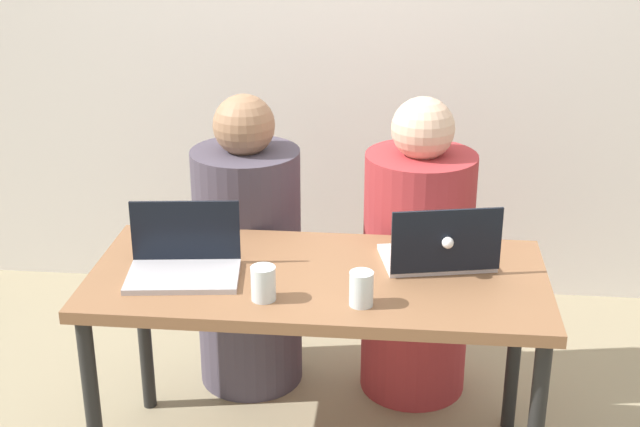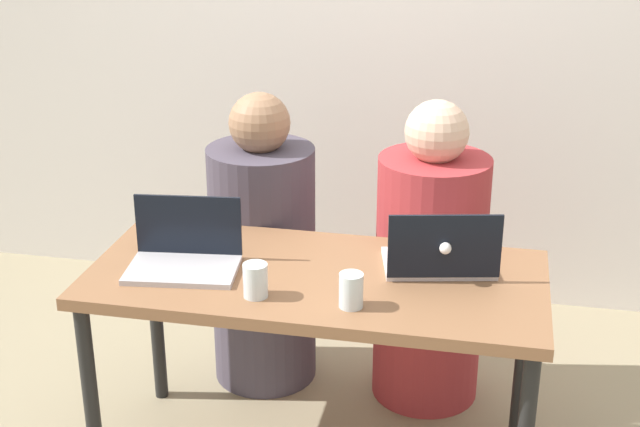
{
  "view_description": "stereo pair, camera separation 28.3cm",
  "coord_description": "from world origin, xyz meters",
  "px_view_note": "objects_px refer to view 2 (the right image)",
  "views": [
    {
      "loc": [
        0.26,
        -2.54,
        1.97
      ],
      "look_at": [
        0.0,
        0.07,
        0.91
      ],
      "focal_mm": 50.0,
      "sensor_mm": 36.0,
      "label": 1
    },
    {
      "loc": [
        0.54,
        -2.5,
        1.97
      ],
      "look_at": [
        0.0,
        0.07,
        0.91
      ],
      "focal_mm": 50.0,
      "sensor_mm": 36.0,
      "label": 2
    }
  ],
  "objects_px": {
    "person_on_left": "(263,256)",
    "person_on_right": "(430,270)",
    "laptop_back_right": "(440,258)",
    "water_glass_right": "(351,293)",
    "water_glass_left": "(255,282)",
    "laptop_front_left": "(185,254)"
  },
  "relations": [
    {
      "from": "person_on_left",
      "to": "person_on_right",
      "type": "bearing_deg",
      "value": -171.92
    },
    {
      "from": "laptop_back_right",
      "to": "water_glass_right",
      "type": "height_order",
      "value": "laptop_back_right"
    },
    {
      "from": "water_glass_left",
      "to": "water_glass_right",
      "type": "bearing_deg",
      "value": -1.28
    },
    {
      "from": "person_on_left",
      "to": "laptop_front_left",
      "type": "bearing_deg",
      "value": 88.3
    },
    {
      "from": "laptop_front_left",
      "to": "laptop_back_right",
      "type": "distance_m",
      "value": 0.82
    },
    {
      "from": "person_on_right",
      "to": "water_glass_right",
      "type": "xyz_separation_m",
      "value": [
        -0.18,
        -0.73,
        0.25
      ]
    },
    {
      "from": "laptop_front_left",
      "to": "person_on_left",
      "type": "bearing_deg",
      "value": 73.36
    },
    {
      "from": "laptop_back_right",
      "to": "water_glass_left",
      "type": "distance_m",
      "value": 0.6
    },
    {
      "from": "water_glass_left",
      "to": "laptop_front_left",
      "type": "bearing_deg",
      "value": 151.92
    },
    {
      "from": "person_on_right",
      "to": "laptop_front_left",
      "type": "bearing_deg",
      "value": 33.65
    },
    {
      "from": "laptop_front_left",
      "to": "person_on_right",
      "type": "bearing_deg",
      "value": 30.71
    },
    {
      "from": "water_glass_left",
      "to": "water_glass_right",
      "type": "relative_size",
      "value": 1.0
    },
    {
      "from": "person_on_right",
      "to": "laptop_front_left",
      "type": "distance_m",
      "value": 0.98
    },
    {
      "from": "person_on_left",
      "to": "laptop_back_right",
      "type": "height_order",
      "value": "person_on_left"
    },
    {
      "from": "water_glass_left",
      "to": "person_on_left",
      "type": "bearing_deg",
      "value": 103.91
    },
    {
      "from": "person_on_left",
      "to": "water_glass_right",
      "type": "relative_size",
      "value": 11.03
    },
    {
      "from": "laptop_back_right",
      "to": "water_glass_right",
      "type": "bearing_deg",
      "value": 38.57
    },
    {
      "from": "laptop_front_left",
      "to": "water_glass_left",
      "type": "relative_size",
      "value": 3.52
    },
    {
      "from": "person_on_left",
      "to": "water_glass_left",
      "type": "distance_m",
      "value": 0.79
    },
    {
      "from": "person_on_left",
      "to": "water_glass_left",
      "type": "xyz_separation_m",
      "value": [
        0.18,
        -0.72,
        0.26
      ]
    },
    {
      "from": "water_glass_left",
      "to": "person_on_right",
      "type": "bearing_deg",
      "value": 57.04
    },
    {
      "from": "person_on_right",
      "to": "water_glass_left",
      "type": "bearing_deg",
      "value": 53.12
    }
  ]
}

